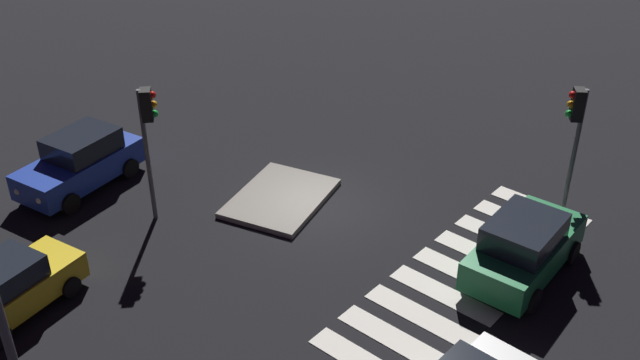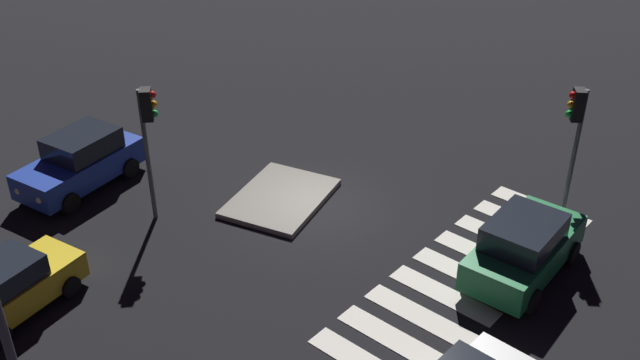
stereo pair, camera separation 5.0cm
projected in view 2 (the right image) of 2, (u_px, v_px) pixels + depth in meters
The scene contains 8 objects.
ground_plane at pixel (320, 206), 23.73m from camera, with size 80.00×80.00×0.00m, color black.
traffic_island at pixel (281, 198), 24.00m from camera, with size 4.22×3.58×0.18m.
car_yellow at pixel (11, 287), 18.98m from camera, with size 3.88×2.21×1.62m.
car_green at pixel (524, 247), 20.23m from camera, with size 4.45×2.22×1.91m.
car_blue at pixel (81, 162), 24.39m from camera, with size 4.51×2.53×1.88m.
traffic_light_west at pixel (148, 123), 21.49m from camera, with size 0.53×0.54×4.40m.
traffic_light_east at pixel (576, 123), 21.52m from camera, with size 0.54×0.53×4.38m.
crosswalk_near at pixel (466, 275), 20.67m from camera, with size 9.90×3.20×0.02m.
Camera 2 is at (-15.09, -13.00, 12.91)m, focal length 41.11 mm.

